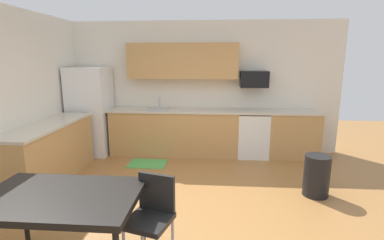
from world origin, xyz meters
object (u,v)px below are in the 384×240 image
object	(u,v)px
microwave	(254,79)
chair_near_table	(152,212)
dining_table	(60,201)
refrigerator	(91,111)
trash_bin	(317,176)
oven_range	(252,134)

from	to	relation	value
microwave	chair_near_table	xyz separation A→B (m)	(-1.36, -3.36, -1.04)
dining_table	chair_near_table	xyz separation A→B (m)	(0.78, 0.22, -0.20)
refrigerator	chair_near_table	size ratio (longest dim) A/B	2.09
refrigerator	trash_bin	world-z (taller)	refrigerator
refrigerator	oven_range	size ratio (longest dim) A/B	1.95
trash_bin	refrigerator	bearing A→B (deg)	157.79
dining_table	chair_near_table	world-z (taller)	chair_near_table
chair_near_table	microwave	bearing A→B (deg)	67.98
refrigerator	dining_table	world-z (taller)	refrigerator
refrigerator	trash_bin	size ratio (longest dim) A/B	2.96
refrigerator	oven_range	world-z (taller)	refrigerator
oven_range	microwave	bearing A→B (deg)	90.00
dining_table	chair_near_table	bearing A→B (deg)	15.54
oven_range	trash_bin	distance (m)	1.86
microwave	oven_range	bearing A→B (deg)	-90.00
refrigerator	microwave	distance (m)	3.37
oven_range	trash_bin	xyz separation A→B (m)	(0.71, -1.72, -0.16)
refrigerator	dining_table	size ratio (longest dim) A/B	1.27
refrigerator	chair_near_table	bearing A→B (deg)	-58.51
microwave	dining_table	world-z (taller)	microwave
microwave	trash_bin	xyz separation A→B (m)	(0.71, -1.82, -1.25)
oven_range	chair_near_table	xyz separation A→B (m)	(-1.36, -3.26, 0.05)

